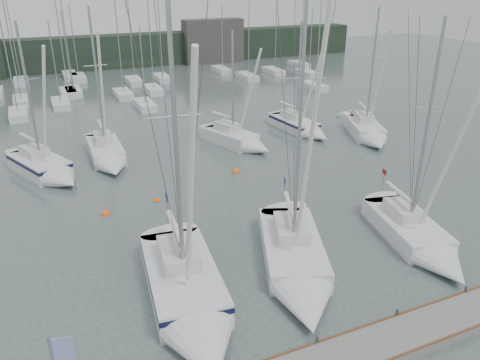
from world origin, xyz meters
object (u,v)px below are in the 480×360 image
(sailboat_near_left, at_px, (190,302))
(sailboat_mid_a, at_px, (48,170))
(sailboat_near_right, at_px, (423,243))
(sailboat_mid_b, at_px, (108,157))
(sailboat_near_center, at_px, (298,271))
(buoy_a, at_px, (157,201))
(sailboat_mid_d, at_px, (303,128))
(sailboat_mid_e, at_px, (369,134))
(sailboat_mid_c, at_px, (241,141))
(buoy_c, at_px, (106,214))
(buoy_b, at_px, (236,172))

(sailboat_near_left, height_order, sailboat_mid_a, sailboat_near_left)
(sailboat_near_right, xyz_separation_m, sailboat_mid_b, (-13.36, 19.99, 0.06))
(sailboat_near_center, bearing_deg, buoy_a, 131.39)
(sailboat_mid_a, bearing_deg, sailboat_near_right, -70.10)
(sailboat_near_center, relative_size, sailboat_near_right, 1.26)
(sailboat_mid_d, distance_m, sailboat_mid_e, 6.07)
(sailboat_near_center, height_order, sailboat_mid_c, sailboat_near_center)
(sailboat_near_left, height_order, sailboat_mid_c, sailboat_near_left)
(sailboat_mid_c, xyz_separation_m, buoy_c, (-12.77, -7.87, -0.55))
(sailboat_near_center, height_order, sailboat_mid_a, sailboat_near_center)
(sailboat_mid_e, height_order, buoy_b, sailboat_mid_e)
(sailboat_mid_c, distance_m, buoy_c, 15.01)
(sailboat_near_left, bearing_deg, sailboat_mid_e, 42.47)
(sailboat_mid_b, bearing_deg, sailboat_mid_c, -3.33)
(sailboat_near_left, xyz_separation_m, sailboat_mid_b, (-0.27, 19.83, -0.08))
(sailboat_near_left, distance_m, buoy_c, 11.33)
(buoy_b, bearing_deg, sailboat_near_left, -120.40)
(sailboat_near_left, relative_size, sailboat_mid_b, 1.17)
(sailboat_mid_c, height_order, sailboat_mid_e, sailboat_mid_e)
(sailboat_near_left, distance_m, buoy_a, 11.77)
(sailboat_mid_e, bearing_deg, sailboat_mid_c, -172.01)
(sailboat_near_left, distance_m, sailboat_mid_a, 19.30)
(sailboat_near_left, bearing_deg, sailboat_near_center, 9.31)
(sailboat_mid_c, distance_m, sailboat_mid_e, 11.78)
(sailboat_mid_e, bearing_deg, sailboat_near_center, -114.62)
(sailboat_mid_e, xyz_separation_m, buoy_c, (-24.22, -5.07, -0.57))
(sailboat_mid_e, distance_m, buoy_b, 14.24)
(sailboat_mid_b, relative_size, sailboat_mid_d, 1.16)
(sailboat_near_left, bearing_deg, sailboat_mid_b, 97.23)
(buoy_b, bearing_deg, sailboat_near_center, -100.90)
(sailboat_near_center, relative_size, sailboat_mid_d, 1.51)
(sailboat_near_left, bearing_deg, buoy_a, 89.12)
(sailboat_near_left, height_order, sailboat_mid_e, sailboat_near_left)
(sailboat_mid_a, xyz_separation_m, sailboat_mid_b, (4.52, 1.13, -0.06))
(sailboat_near_center, xyz_separation_m, sailboat_mid_a, (-10.37, 18.42, 0.09))
(sailboat_near_left, xyz_separation_m, buoy_c, (-1.92, 11.15, -0.64))
(sailboat_mid_a, height_order, sailboat_mid_e, sailboat_mid_e)
(buoy_c, bearing_deg, sailboat_mid_b, 79.24)
(sailboat_near_right, height_order, sailboat_mid_d, sailboat_near_right)
(sailboat_mid_a, relative_size, buoy_b, 19.57)
(sailboat_mid_c, height_order, sailboat_mid_d, sailboat_mid_d)
(sailboat_near_right, relative_size, sailboat_mid_b, 1.04)
(sailboat_mid_b, distance_m, sailboat_mid_c, 11.15)
(sailboat_near_center, xyz_separation_m, sailboat_mid_b, (-5.86, 19.55, 0.03))
(sailboat_near_right, height_order, buoy_c, sailboat_near_right)
(sailboat_near_left, relative_size, sailboat_mid_c, 1.40)
(sailboat_mid_c, relative_size, sailboat_mid_e, 0.86)
(sailboat_mid_e, bearing_deg, sailboat_mid_a, -163.49)
(sailboat_near_left, xyz_separation_m, buoy_b, (8.24, 14.04, -0.64))
(sailboat_near_right, xyz_separation_m, sailboat_mid_e, (9.21, 16.38, 0.07))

